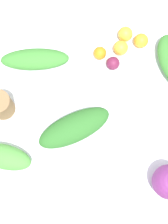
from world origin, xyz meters
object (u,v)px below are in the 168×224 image
object	(u,v)px
greens_bunch_beet_tops	(35,59)
orange_3	(125,34)
greens_bunch_kale	(74,128)
orange_0	(121,48)
greens_bunch_dandelion	(4,157)
beet_root	(113,63)
orange_2	(141,41)
paper_bag	(1,105)
orange_1	(100,53)

from	to	relation	value
greens_bunch_beet_tops	orange_3	distance (m)	0.47
greens_bunch_kale	orange_0	size ratio (longest dim) A/B	4.72
greens_bunch_dandelion	beet_root	distance (m)	0.68
orange_3	greens_bunch_dandelion	bearing A→B (deg)	45.27
beet_root	orange_2	size ratio (longest dim) A/B	0.91
greens_bunch_beet_tops	orange_2	size ratio (longest dim) A/B	4.64
orange_0	greens_bunch_beet_tops	bearing A→B (deg)	6.34
paper_bag	greens_bunch_kale	distance (m)	0.36
paper_bag	greens_bunch_dandelion	bearing A→B (deg)	94.17
beet_root	greens_bunch_beet_tops	bearing A→B (deg)	-4.90
paper_bag	beet_root	xyz separation A→B (m)	(-0.54, -0.21, -0.03)
greens_bunch_dandelion	paper_bag	bearing A→B (deg)	-85.83
greens_bunch_beet_tops	greens_bunch_kale	distance (m)	0.40
greens_bunch_dandelion	beet_root	world-z (taller)	greens_bunch_dandelion
orange_0	orange_2	xyz separation A→B (m)	(-0.11, -0.04, -0.00)
greens_bunch_dandelion	orange_2	distance (m)	0.87
greens_bunch_dandelion	beet_root	size ratio (longest dim) A/B	3.84
beet_root	orange_0	world-z (taller)	orange_0
greens_bunch_beet_tops	beet_root	distance (m)	0.39
beet_root	orange_2	xyz separation A→B (m)	(-0.15, -0.12, 0.00)
orange_1	orange_3	size ratio (longest dim) A/B	0.87
beet_root	orange_1	size ratio (longest dim) A/B	1.02
paper_bag	orange_1	size ratio (longest dim) A/B	1.93
greens_bunch_dandelion	orange_2	bearing A→B (deg)	-140.14
beet_root	orange_1	distance (m)	0.08
beet_root	orange_3	distance (m)	0.17
orange_2	orange_3	size ratio (longest dim) A/B	0.97
greens_bunch_dandelion	beet_root	xyz separation A→B (m)	(-0.52, -0.44, -0.01)
paper_bag	orange_0	bearing A→B (deg)	-153.82
greens_bunch_kale	orange_3	world-z (taller)	greens_bunch_kale
paper_bag	orange_2	xyz separation A→B (m)	(-0.69, -0.32, -0.03)
beet_root	orange_0	xyz separation A→B (m)	(-0.04, -0.08, 0.00)
beet_root	orange_3	size ratio (longest dim) A/B	0.88
beet_root	orange_2	bearing A→B (deg)	-141.81
beet_root	orange_1	bearing A→B (deg)	-43.14
beet_root	orange_1	xyz separation A→B (m)	(0.06, -0.06, -0.00)
paper_bag	orange_1	world-z (taller)	paper_bag
greens_bunch_dandelion	orange_0	bearing A→B (deg)	-137.20
orange_0	beet_root	bearing A→B (deg)	61.72
orange_1	orange_0	bearing A→B (deg)	-167.85
greens_bunch_beet_tops	orange_1	distance (m)	0.32
orange_3	orange_2	bearing A→B (deg)	152.74
paper_bag	beet_root	world-z (taller)	paper_bag
paper_bag	greens_bunch_dandelion	size ratio (longest dim) A/B	0.49
paper_bag	greens_bunch_kale	size ratio (longest dim) A/B	0.36
paper_bag	orange_3	distance (m)	0.71
orange_1	paper_bag	bearing A→B (deg)	28.92
greens_bunch_kale	orange_1	distance (m)	0.40
greens_bunch_beet_tops	greens_bunch_kale	xyz separation A→B (m)	(-0.18, 0.35, 0.01)
greens_bunch_beet_tops	orange_2	distance (m)	0.54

